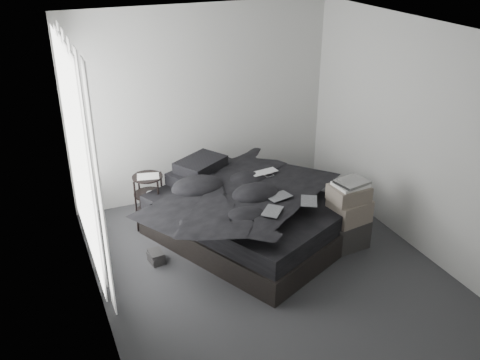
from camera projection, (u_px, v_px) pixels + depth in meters
name	position (u px, v px, depth m)	size (l,w,h in m)	color
floor	(268.00, 269.00, 5.96)	(3.60, 4.20, 0.01)	#303032
ceiling	(275.00, 32.00, 4.83)	(3.60, 4.20, 0.01)	white
wall_back	(202.00, 104.00, 7.14)	(3.60, 0.01, 2.60)	beige
wall_front	(405.00, 277.00, 3.66)	(3.60, 0.01, 2.60)	beige
wall_left	(90.00, 195.00, 4.76)	(0.01, 4.20, 2.60)	beige
wall_right	(414.00, 137.00, 6.03)	(0.01, 4.20, 2.60)	beige
window_left	(77.00, 153.00, 5.49)	(0.02, 2.00, 2.30)	white
curtain_left	(83.00, 159.00, 5.54)	(0.06, 2.12, 2.48)	white
bed	(248.00, 228.00, 6.49)	(1.63, 2.16, 0.29)	black
mattress	(248.00, 209.00, 6.37)	(1.57, 2.09, 0.23)	black
duvet	(251.00, 192.00, 6.24)	(1.59, 1.84, 0.25)	black
pillow_lower	(196.00, 176.00, 6.76)	(0.65, 0.44, 0.15)	black
pillow_upper	(201.00, 164.00, 6.74)	(0.61, 0.42, 0.14)	black
laptop	(266.00, 168.00, 6.50)	(0.35, 0.22, 0.03)	silver
comic_a	(273.00, 205.00, 5.69)	(0.27, 0.18, 0.01)	black
comic_b	(279.00, 190.00, 5.99)	(0.27, 0.18, 0.01)	black
comic_c	(309.00, 194.00, 5.89)	(0.27, 0.18, 0.01)	black
side_stand	(149.00, 202.00, 6.67)	(0.37, 0.37, 0.69)	black
papers	(148.00, 177.00, 6.51)	(0.26, 0.20, 0.01)	white
floor_books	(156.00, 257.00, 6.05)	(0.14, 0.20, 0.14)	black
box_lower	(346.00, 233.00, 6.33)	(0.47, 0.37, 0.35)	#242424
box_mid	(349.00, 210.00, 6.19)	(0.44, 0.35, 0.27)	#6E6257
box_upper	(349.00, 193.00, 6.09)	(0.42, 0.34, 0.18)	#6E6257
art_book_white	(351.00, 185.00, 6.05)	(0.36, 0.29, 0.04)	silver
art_book_snake	(352.00, 182.00, 6.03)	(0.35, 0.28, 0.03)	silver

